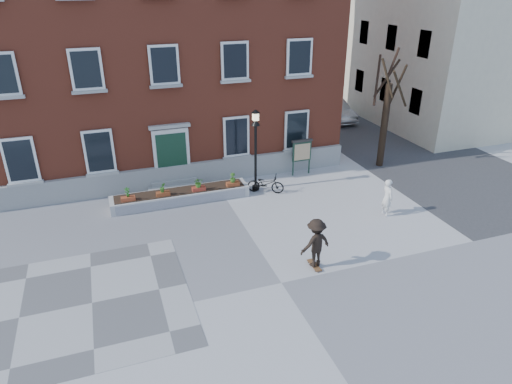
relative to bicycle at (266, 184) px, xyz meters
name	(u,v)px	position (x,y,z in m)	size (l,w,h in m)	color
ground	(281,283)	(-1.96, -6.80, -0.45)	(100.00, 100.00, 0.00)	#9F9FA2
checker_patch	(92,303)	(-7.96, -5.80, -0.45)	(6.00, 6.00, 0.01)	#535355
bicycle	(266,184)	(0.00, 0.00, 0.00)	(0.60, 1.73, 0.91)	black
parked_car	(334,110)	(8.84, 9.77, 0.25)	(1.50, 4.30, 1.42)	#A8AAAC
bystander	(387,197)	(4.07, -3.79, 0.37)	(0.60, 0.39, 1.65)	silver
brick_building	(148,39)	(-3.96, 7.17, 5.85)	(18.40, 10.85, 12.60)	#993F29
planter_assembly	(181,195)	(-3.95, 0.37, -0.15)	(6.20, 1.12, 1.15)	#BBBCB7
bare_tree	(386,115)	(7.05, 1.20, 2.34)	(1.83, 1.83, 6.16)	black
side_street	(405,9)	(16.03, 12.98, 6.57)	(15.20, 36.00, 14.50)	#3D3D3F
lamp_post	(256,139)	(-0.34, 0.47, 2.09)	(0.40, 0.40, 3.93)	black
notice_board	(302,151)	(2.49, 1.45, 0.81)	(1.10, 0.16, 1.87)	#1B3628
skateboarder	(316,243)	(-0.51, -6.30, 0.52)	(1.27, 0.87, 1.88)	brown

